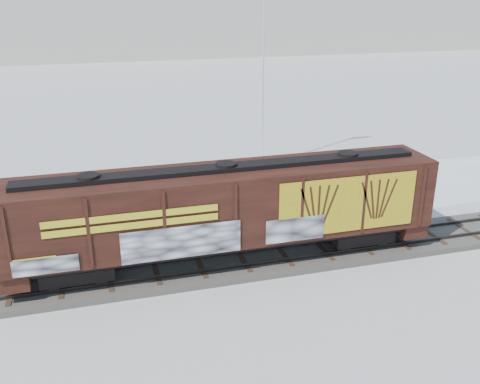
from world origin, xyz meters
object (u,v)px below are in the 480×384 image
object	(u,v)px
flagpole	(264,99)
car_silver	(106,212)
hopper_railcar	(227,208)
car_dark	(379,172)
car_white	(248,199)

from	to	relation	value
flagpole	car_silver	bearing A→B (deg)	-147.06
hopper_railcar	car_silver	distance (m)	8.37
car_silver	car_dark	size ratio (longest dim) A/B	0.96
car_silver	car_white	world-z (taller)	car_white
flagpole	car_white	distance (m)	9.43
car_white	flagpole	bearing A→B (deg)	-0.86
flagpole	car_white	world-z (taller)	flagpole
flagpole	car_white	xyz separation A→B (m)	(-3.46, -7.79, -4.05)
hopper_railcar	car_white	size ratio (longest dim) A/B	3.98
flagpole	car_white	size ratio (longest dim) A/B	2.69
hopper_railcar	car_silver	bearing A→B (deg)	129.10
car_dark	flagpole	bearing A→B (deg)	33.32
hopper_railcar	car_dark	size ratio (longest dim) A/B	4.25
car_dark	hopper_railcar	bearing A→B (deg)	106.88
flagpole	car_silver	world-z (taller)	flagpole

